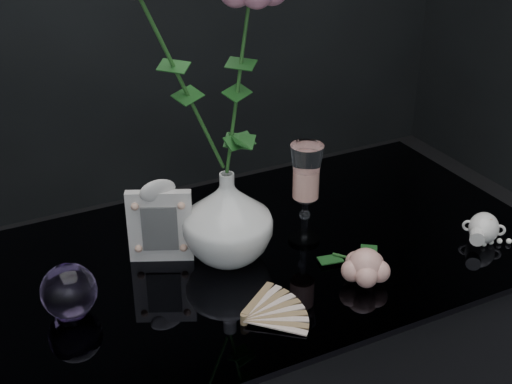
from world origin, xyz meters
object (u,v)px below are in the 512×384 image
picture_frame (160,220)px  vase (228,217)px  pearl_jar (484,227)px  wine_glass (305,194)px  loose_rose (366,266)px  paperweight (69,291)px

picture_frame → vase: bearing=0.7°
vase → pearl_jar: vase is taller
pearl_jar → wine_glass: bearing=-163.1°
vase → wine_glass: 0.15m
loose_rose → pearl_jar: bearing=-21.6°
wine_glass → vase: bearing=176.0°
vase → paperweight: bearing=-172.6°
picture_frame → pearl_jar: (0.55, -0.21, -0.05)m
wine_glass → paperweight: wine_glass is taller
paperweight → loose_rose: paperweight is taller
paperweight → loose_rose: bearing=-16.1°
picture_frame → wine_glass: bearing=12.0°
wine_glass → loose_rose: size_ratio=1.07×
vase → wine_glass: size_ratio=0.86×
picture_frame → paperweight: (-0.18, -0.09, -0.03)m
wine_glass → paperweight: size_ratio=2.18×
paperweight → pearl_jar: (0.74, -0.12, -0.02)m
picture_frame → paperweight: size_ratio=1.79×
vase → wine_glass: bearing=-4.0°
picture_frame → pearl_jar: size_ratio=0.79×
vase → paperweight: vase is taller
wine_glass → pearl_jar: (0.30, -0.15, -0.07)m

